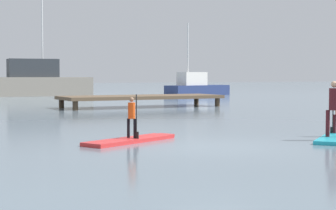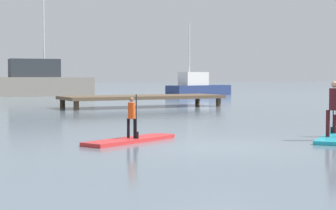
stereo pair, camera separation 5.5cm
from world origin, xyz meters
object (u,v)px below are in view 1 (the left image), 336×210
(paddler_adult, at_px, (334,105))
(fishing_boat_green_midground, at_px, (196,87))
(paddleboard_near, at_px, (132,140))
(fishing_boat_white_large, at_px, (27,83))
(paddleboard_far, at_px, (335,138))
(paddler_child_solo, at_px, (132,115))

(paddler_adult, distance_m, fishing_boat_green_midground, 36.08)
(paddleboard_near, xyz_separation_m, fishing_boat_white_large, (5.76, 35.93, 1.11))
(paddleboard_far, height_order, paddler_adult, paddler_adult)
(fishing_boat_green_midground, bearing_deg, fishing_boat_white_large, 159.70)
(paddleboard_near, bearing_deg, fishing_boat_green_midground, 57.56)
(paddleboard_near, bearing_deg, paddler_child_solo, -62.97)
(paddleboard_far, bearing_deg, paddleboard_near, 159.10)
(paddler_child_solo, height_order, fishing_boat_white_large, fishing_boat_white_large)
(paddler_child_solo, relative_size, paddleboard_far, 0.42)
(paddleboard_near, distance_m, paddleboard_far, 5.62)
(paddleboard_far, xyz_separation_m, fishing_boat_green_midground, (14.34, 32.82, 0.69))
(paddleboard_near, relative_size, fishing_boat_white_large, 0.27)
(fishing_boat_white_large, bearing_deg, paddler_child_solo, -99.09)
(paddleboard_far, relative_size, fishing_boat_green_midground, 0.42)
(paddleboard_far, xyz_separation_m, paddler_adult, (-0.23, -0.20, 0.92))
(fishing_boat_green_midground, bearing_deg, paddleboard_far, -113.60)
(fishing_boat_green_midground, bearing_deg, paddler_child_solo, -122.42)
(paddler_child_solo, distance_m, fishing_boat_white_large, 36.40)
(paddler_child_solo, relative_size, fishing_boat_green_midground, 0.17)
(paddleboard_far, bearing_deg, fishing_boat_white_large, 89.23)
(paddleboard_far, distance_m, paddler_adult, 0.96)
(paddler_adult, xyz_separation_m, fishing_boat_green_midground, (14.56, 33.01, -0.22))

